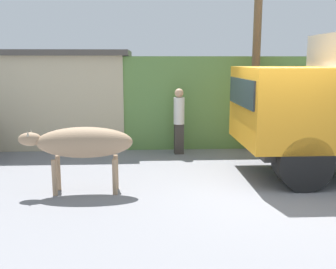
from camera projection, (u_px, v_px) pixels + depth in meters
The scene contains 6 objects.
ground_plane at pixel (274, 191), 7.59m from camera, with size 60.00×60.00×0.00m, color gray.
hillside_embankment at pixel (214, 94), 14.18m from camera, with size 32.00×6.57×2.59m.
building_backdrop at pixel (41, 97), 11.78m from camera, with size 5.36×2.70×2.77m.
brown_cow at pixel (82, 143), 7.34m from camera, with size 2.12×0.58×1.26m.
pedestrian_on_hill at pixel (179, 117), 10.42m from camera, with size 0.32×0.32×1.76m.
utility_pole at pixel (257, 31), 10.39m from camera, with size 0.90×0.22×6.28m.
Camera 1 is at (-2.43, -7.14, 2.47)m, focal length 42.00 mm.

